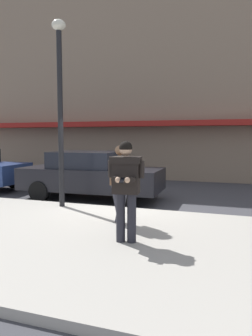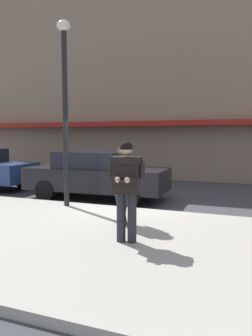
# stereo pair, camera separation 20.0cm
# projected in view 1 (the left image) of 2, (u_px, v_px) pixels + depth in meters

# --- Properties ---
(ground_plane) EXTENTS (80.00, 80.00, 0.00)m
(ground_plane) POSITION_uv_depth(u_px,v_px,m) (118.00, 210.00, 9.04)
(ground_plane) COLOR #3D3D42
(sidewalk) EXTENTS (32.00, 5.30, 0.14)m
(sidewalk) POSITION_uv_depth(u_px,v_px,m) (114.00, 243.00, 6.03)
(sidewalk) COLOR #A8A399
(sidewalk) RESTS_ON ground
(curb_paint_line) EXTENTS (28.00, 0.12, 0.01)m
(curb_paint_line) POSITION_uv_depth(u_px,v_px,m) (154.00, 212.00, 8.76)
(curb_paint_line) COLOR silver
(curb_paint_line) RESTS_ON ground
(storefront_facade) EXTENTS (28.00, 4.70, 13.79)m
(storefront_facade) POSITION_uv_depth(u_px,v_px,m) (198.00, 37.00, 16.02)
(storefront_facade) COLOR #84705B
(storefront_facade) RESTS_ON ground
(parked_sedan_mid) EXTENTS (4.56, 2.04, 1.54)m
(parked_sedan_mid) POSITION_uv_depth(u_px,v_px,m) (90.00, 175.00, 10.53)
(parked_sedan_mid) COLOR black
(parked_sedan_mid) RESTS_ON ground
(man_texting_on_phone) EXTENTS (0.64, 0.62, 1.81)m
(man_texting_on_phone) POSITION_uv_depth(u_px,v_px,m) (126.00, 181.00, 5.75)
(man_texting_on_phone) COLOR #23232B
(man_texting_on_phone) RESTS_ON sidewalk
(pedestrian_dark_coat) EXTENTS (0.36, 0.60, 1.70)m
(pedestrian_dark_coat) POSITION_uv_depth(u_px,v_px,m) (120.00, 179.00, 6.99)
(pedestrian_dark_coat) COLOR #33333D
(pedestrian_dark_coat) RESTS_ON sidewalk
(street_lamp_post) EXTENTS (0.36, 0.36, 4.88)m
(street_lamp_post) POSITION_uv_depth(u_px,v_px,m) (60.00, 94.00, 8.58)
(street_lamp_post) COLOR black
(street_lamp_post) RESTS_ON sidewalk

